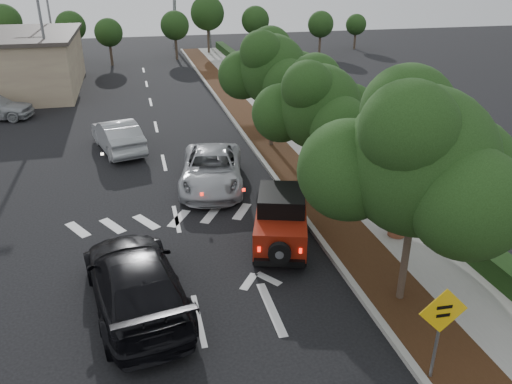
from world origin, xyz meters
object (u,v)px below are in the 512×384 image
object	(u,v)px
silver_suv_ahead	(212,169)
speed_hump_sign	(441,322)
red_jeep	(281,218)
black_suv_oncoming	(135,280)

from	to	relation	value
silver_suv_ahead	speed_hump_sign	world-z (taller)	speed_hump_sign
red_jeep	black_suv_oncoming	size ratio (longest dim) A/B	0.68
red_jeep	speed_hump_sign	world-z (taller)	speed_hump_sign
red_jeep	speed_hump_sign	xyz separation A→B (m)	(1.55, -6.71, 0.70)
black_suv_oncoming	speed_hump_sign	bearing A→B (deg)	135.81
silver_suv_ahead	black_suv_oncoming	world-z (taller)	black_suv_oncoming
silver_suv_ahead	speed_hump_sign	xyz separation A→B (m)	(2.99, -12.09, 0.90)
silver_suv_ahead	black_suv_oncoming	xyz separation A→B (m)	(-3.36, -7.68, 0.06)
red_jeep	silver_suv_ahead	bearing A→B (deg)	122.88
black_suv_oncoming	speed_hump_sign	distance (m)	7.78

